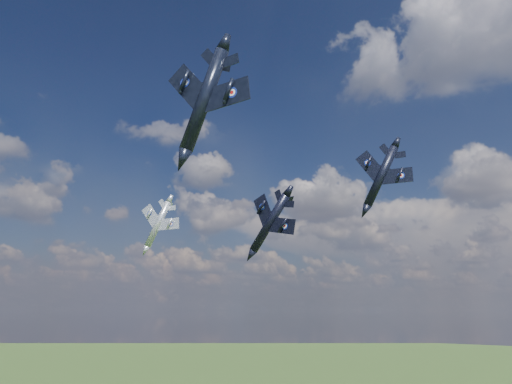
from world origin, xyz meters
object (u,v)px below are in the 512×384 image
Objects in this scene: jet_right_navy at (204,100)px; jet_left_silver at (158,224)px; jet_lead_navy at (270,223)px; jet_high_navy at (381,176)px.

jet_right_navy is 1.01× the size of jet_left_silver.
jet_right_navy is (16.60, -33.08, 5.60)m from jet_lead_navy.
jet_high_navy is 1.18× the size of jet_left_silver.
jet_right_navy reaches higher than jet_left_silver.
jet_lead_navy is 0.90× the size of jet_high_navy.
jet_left_silver is (-47.92, 36.43, -2.05)m from jet_right_navy.
jet_high_navy is at bearing 60.66° from jet_lead_navy.
jet_high_navy is at bearing -1.15° from jet_left_silver.
jet_left_silver reaches higher than jet_lead_navy.
jet_right_navy reaches higher than jet_lead_navy.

